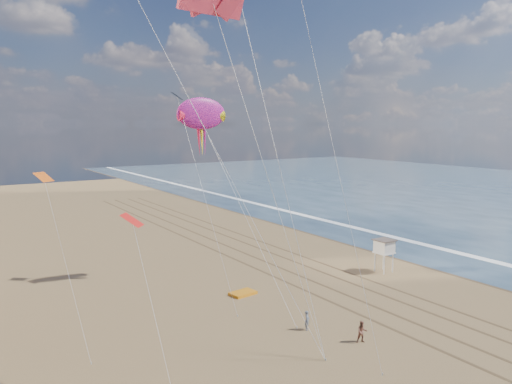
% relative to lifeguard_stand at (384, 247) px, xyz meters
% --- Properties ---
extents(wet_sand, '(260.00, 260.00, 0.00)m').
position_rel_lifeguard_stand_xyz_m(wet_sand, '(9.44, 15.73, -2.71)').
color(wet_sand, '#42301E').
rests_on(wet_sand, ground).
extents(foam, '(260.00, 260.00, 0.00)m').
position_rel_lifeguard_stand_xyz_m(foam, '(13.64, 15.73, -2.71)').
color(foam, white).
rests_on(foam, ground).
extents(tracks, '(7.68, 120.00, 0.01)m').
position_rel_lifeguard_stand_xyz_m(tracks, '(-7.01, 5.73, -2.70)').
color(tracks, brown).
rests_on(tracks, ground).
extents(lifeguard_stand, '(1.95, 1.95, 3.52)m').
position_rel_lifeguard_stand_xyz_m(lifeguard_stand, '(0.00, 0.00, 0.00)').
color(lifeguard_stand, silver).
rests_on(lifeguard_stand, ground).
extents(grounded_kite, '(2.52, 1.80, 0.27)m').
position_rel_lifeguard_stand_xyz_m(grounded_kite, '(-16.30, 2.04, -2.58)').
color(grounded_kite, orange).
rests_on(grounded_kite, ground).
extents(show_kite, '(4.83, 7.99, 21.51)m').
position_rel_lifeguard_stand_xyz_m(show_kite, '(-17.21, 8.12, 13.85)').
color(show_kite, '#A71981').
rests_on(show_kite, ground).
extents(kite_flyer_a, '(0.65, 0.64, 1.51)m').
position_rel_lifeguard_stand_xyz_m(kite_flyer_a, '(-16.32, -7.39, -1.96)').
color(kite_flyer_a, slate).
rests_on(kite_flyer_a, ground).
extents(kite_flyer_b, '(0.97, 0.89, 1.60)m').
position_rel_lifeguard_stand_xyz_m(kite_flyer_b, '(-14.39, -11.28, -1.91)').
color(kite_flyer_b, '#955E4B').
rests_on(kite_flyer_b, ground).
extents(small_kites, '(16.07, 19.28, 16.26)m').
position_rel_lifeguard_stand_xyz_m(small_kites, '(-24.13, -1.57, 15.07)').
color(small_kites, '#E55A13').
rests_on(small_kites, ground).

